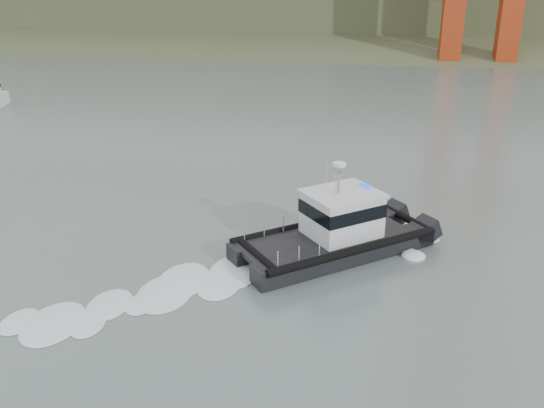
{
  "coord_description": "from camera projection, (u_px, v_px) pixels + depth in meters",
  "views": [
    {
      "loc": [
        6.04,
        -20.06,
        14.47
      ],
      "look_at": [
        1.46,
        9.36,
        2.4
      ],
      "focal_mm": 40.0,
      "sensor_mm": 36.0,
      "label": 1
    }
  ],
  "objects": [
    {
      "name": "ground",
      "position": [
        201.0,
        342.0,
        24.67
      ],
      "size": [
        400.0,
        400.0,
        0.0
      ],
      "primitive_type": "plane",
      "color": "#505F58",
      "rests_on": "ground"
    },
    {
      "name": "patrol_boat",
      "position": [
        336.0,
        230.0,
        31.72
      ],
      "size": [
        10.76,
        9.57,
        5.16
      ],
      "rotation": [
        0.0,
        0.0,
        -0.91
      ],
      "color": "black",
      "rests_on": "ground"
    }
  ]
}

